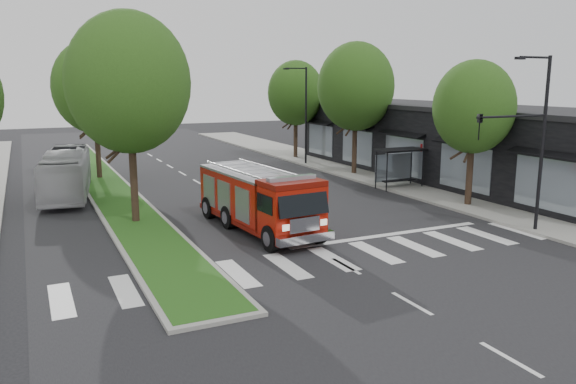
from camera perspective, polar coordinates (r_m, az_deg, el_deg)
ground at (r=24.89m, az=1.15°, el=-4.88°), size 140.00×140.00×0.00m
sidewalk_right at (r=39.61m, az=10.99°, el=1.09°), size 5.00×80.00×0.15m
median at (r=40.27m, az=-18.23°, el=0.90°), size 3.00×50.00×0.15m
storefront_row at (r=42.07m, az=16.09°, el=4.78°), size 8.00×30.00×5.00m
bus_shelter at (r=37.07m, az=11.16°, el=3.47°), size 3.20×1.60×2.61m
tree_right_near at (r=32.25m, az=18.35°, el=8.18°), size 4.40×4.40×8.05m
tree_right_mid at (r=41.77m, az=6.91°, el=10.57°), size 5.60×5.60×9.72m
tree_right_far at (r=50.53m, az=0.78°, el=10.01°), size 5.00×5.00×8.73m
tree_median_near at (r=27.81m, az=-15.90°, el=10.62°), size 5.80×5.80×10.16m
tree_median_far at (r=41.68m, az=-19.13°, el=10.05°), size 5.60×5.60×9.72m
streetlight_right_near at (r=27.13m, az=23.32°, el=5.59°), size 4.08×0.22×8.00m
streetlight_right_far at (r=46.49m, az=1.67°, el=8.23°), size 2.11×0.20×8.00m
fire_engine at (r=26.28m, az=-3.04°, el=-0.78°), size 3.34×8.87×3.01m
city_bus at (r=36.55m, az=-21.57°, el=1.77°), size 3.75×10.29×2.80m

